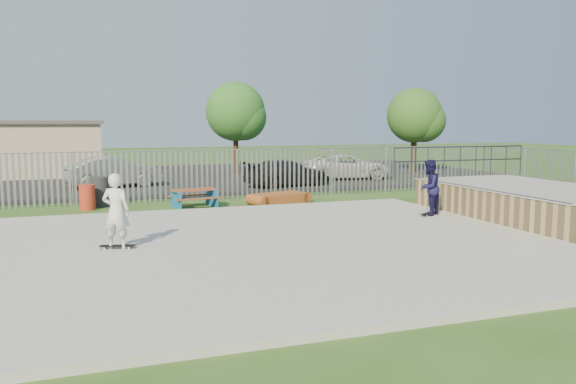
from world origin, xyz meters
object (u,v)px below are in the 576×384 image
object	(u,v)px
skater_white	(116,211)
car_silver	(114,172)
trash_bin_grey	(101,192)
trash_bin_red	(87,197)
picnic_table	(194,198)
funbox	(279,199)
tree_right	(415,116)
car_dark	(287,173)
tree_mid	(235,112)
skater_navy	(429,188)
car_white	(347,167)

from	to	relation	value
skater_white	car_silver	bearing A→B (deg)	-66.79
trash_bin_grey	trash_bin_red	bearing A→B (deg)	-122.47
picnic_table	trash_bin_red	distance (m)	3.72
funbox	tree_right	size ratio (longest dim) A/B	0.43
car_dark	tree_mid	bearing A→B (deg)	-7.81
trash_bin_grey	skater_navy	size ratio (longest dim) A/B	0.62
picnic_table	skater_navy	world-z (taller)	skater_navy
funbox	skater_navy	bearing A→B (deg)	-74.36
trash_bin_red	tree_right	distance (m)	21.71
picnic_table	car_dark	bearing A→B (deg)	36.89
car_dark	skater_white	size ratio (longest dim) A/B	2.47
trash_bin_red	car_white	distance (m)	15.07
picnic_table	car_silver	bearing A→B (deg)	99.97
trash_bin_grey	skater_navy	xyz separation A→B (m)	(9.76, -6.45, 0.49)
car_dark	tree_mid	world-z (taller)	tree_mid
trash_bin_grey	car_dark	world-z (taller)	car_dark
tree_right	tree_mid	bearing A→B (deg)	163.64
picnic_table	funbox	distance (m)	3.23
car_silver	tree_mid	xyz separation A→B (m)	(7.41, 5.80, 2.99)
trash_bin_red	tree_mid	world-z (taller)	tree_mid
tree_mid	tree_right	distance (m)	11.07
trash_bin_red	car_white	size ratio (longest dim) A/B	0.19
picnic_table	trash_bin_grey	bearing A→B (deg)	148.16
trash_bin_red	car_silver	size ratio (longest dim) A/B	0.20
trash_bin_grey	tree_right	world-z (taller)	tree_right
skater_navy	skater_white	xyz separation A→B (m)	(-9.52, -1.74, 0.00)
picnic_table	car_white	size ratio (longest dim) A/B	0.37
picnic_table	trash_bin_red	bearing A→B (deg)	161.41
funbox	picnic_table	bearing A→B (deg)	160.12
picnic_table	trash_bin_grey	xyz separation A→B (m)	(-3.20, 1.41, 0.20)
skater_navy	car_dark	bearing A→B (deg)	-116.77
picnic_table	tree_mid	distance (m)	14.75
car_dark	tree_right	distance (m)	11.55
skater_white	picnic_table	bearing A→B (deg)	-88.56
funbox	tree_right	bearing A→B (deg)	22.03
car_silver	skater_white	xyz separation A→B (m)	(-0.44, -14.48, 0.28)
tree_mid	trash_bin_red	bearing A→B (deg)	-123.73
trash_bin_grey	skater_white	xyz separation A→B (m)	(0.25, -8.19, 0.49)
car_silver	skater_white	bearing A→B (deg)	165.09
trash_bin_grey	car_silver	size ratio (longest dim) A/B	0.25
picnic_table	tree_mid	world-z (taller)	tree_mid
funbox	trash_bin_grey	size ratio (longest dim) A/B	2.05
tree_mid	picnic_table	bearing A→B (deg)	-109.94
trash_bin_red	tree_right	xyz separation A→B (m)	(19.18, 9.70, 3.06)
funbox	car_white	world-z (taller)	car_white
picnic_table	car_white	distance (m)	12.36
trash_bin_red	car_dark	world-z (taller)	car_dark
funbox	car_dark	xyz separation A→B (m)	(2.24, 5.55, 0.45)
trash_bin_red	skater_white	world-z (taller)	skater_white
picnic_table	car_silver	xyz separation A→B (m)	(-2.51, 7.69, 0.40)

